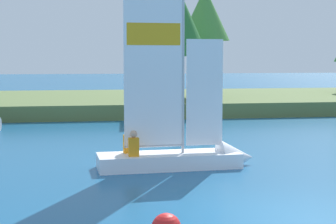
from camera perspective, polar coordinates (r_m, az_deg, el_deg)
ground_plane at (r=10.98m, az=11.29°, el=-10.91°), size 200.00×200.00×0.00m
shore_bank at (r=33.87m, az=-2.97°, el=1.08°), size 80.00×13.36×0.79m
shoreline_tree_midleft at (r=30.09m, az=0.96°, el=9.62°), size 3.49×3.49×6.38m
shoreline_tree_centre at (r=34.03m, az=3.93°, el=10.29°), size 3.10×3.10×6.72m
sailboat at (r=15.50m, az=2.35°, el=-3.88°), size 4.61×1.42×6.41m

